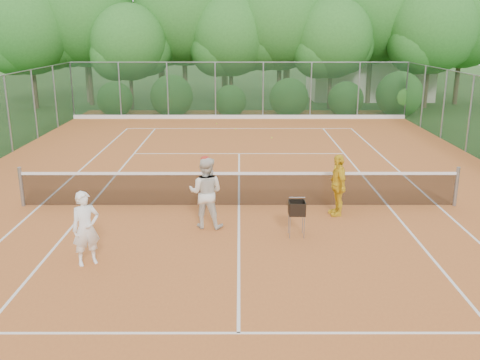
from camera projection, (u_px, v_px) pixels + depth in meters
name	position (u px, v px, depth m)	size (l,w,h in m)	color
ground	(239.00, 207.00, 14.71)	(120.00, 120.00, 0.00)	#24481A
clay_court	(239.00, 206.00, 14.71)	(18.00, 36.00, 0.02)	#BB642B
club_building	(368.00, 77.00, 37.40)	(8.00, 5.00, 3.00)	beige
tennis_net	(239.00, 188.00, 14.56)	(11.97, 0.10, 1.10)	gray
player_white	(86.00, 228.00, 10.87)	(0.57, 0.37, 1.56)	white
player_center_grp	(206.00, 192.00, 12.92)	(0.96, 0.81, 1.79)	silver
player_yellow	(338.00, 185.00, 13.80)	(0.95, 0.39, 1.62)	yellow
ball_hopper	(297.00, 209.00, 12.39)	(0.37, 0.37, 0.85)	gray
stray_ball_a	(272.00, 138.00, 23.78)	(0.07, 0.07, 0.07)	#C7D832
stray_ball_b	(217.00, 124.00, 27.31)	(0.07, 0.07, 0.07)	gold
stray_ball_c	(236.00, 129.00, 25.84)	(0.07, 0.07, 0.07)	#BBCC2F
court_markings	(239.00, 206.00, 14.70)	(11.03, 23.83, 0.01)	white
fence_back	(239.00, 91.00, 28.73)	(18.07, 0.07, 3.00)	#19381E
tropical_treeline	(263.00, 22.00, 32.78)	(32.10, 8.49, 15.03)	brown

